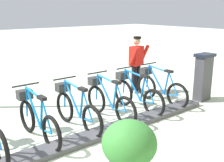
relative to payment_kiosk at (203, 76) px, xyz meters
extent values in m
plane|color=beige|center=(-0.05, 3.89, -0.67)|extent=(60.00, 60.00, 0.00)
cube|color=#47474C|center=(-0.05, 3.89, -0.62)|extent=(0.44, 6.78, 0.10)
cube|color=#38383D|center=(0.00, 0.00, -0.07)|extent=(0.28, 0.44, 1.20)
cube|color=#194C8C|center=(0.15, 0.00, 0.28)|extent=(0.03, 0.30, 0.40)
cube|color=black|center=(0.00, 0.00, 0.57)|extent=(0.36, 0.52, 0.08)
torus|color=black|center=(-0.03, 1.09, -0.33)|extent=(0.67, 0.07, 0.67)
torus|color=black|center=(1.02, 1.10, -0.33)|extent=(0.67, 0.07, 0.67)
cylinder|color=blue|center=(0.68, 1.10, -0.05)|extent=(0.60, 0.05, 0.70)
cylinder|color=blue|center=(0.34, 1.10, -0.09)|extent=(0.16, 0.05, 0.61)
cylinder|color=blue|center=(0.62, 1.10, 0.25)|extent=(0.69, 0.05, 0.11)
cylinder|color=blue|center=(0.18, 1.10, -0.36)|extent=(0.43, 0.03, 0.09)
cylinder|color=blue|center=(0.12, 1.10, -0.06)|extent=(0.33, 0.03, 0.56)
cylinder|color=blue|center=(0.99, 1.10, -0.02)|extent=(0.10, 0.04, 0.62)
cube|color=black|center=(0.28, 1.10, 0.24)|extent=(0.22, 0.10, 0.06)
cylinder|color=black|center=(0.96, 1.10, 0.33)|extent=(0.04, 0.54, 0.03)
cube|color=#2D2D2D|center=(1.07, 1.10, 0.11)|extent=(0.20, 0.28, 0.18)
torus|color=black|center=(-0.03, 1.95, -0.33)|extent=(0.67, 0.07, 0.67)
torus|color=black|center=(1.02, 1.96, -0.33)|extent=(0.67, 0.07, 0.67)
cylinder|color=blue|center=(0.68, 1.95, -0.05)|extent=(0.60, 0.05, 0.70)
cylinder|color=blue|center=(0.34, 1.95, -0.09)|extent=(0.16, 0.05, 0.61)
cylinder|color=blue|center=(0.62, 1.95, 0.25)|extent=(0.69, 0.05, 0.11)
cylinder|color=blue|center=(0.18, 1.95, -0.36)|extent=(0.43, 0.03, 0.09)
cylinder|color=blue|center=(0.12, 1.95, -0.06)|extent=(0.33, 0.03, 0.56)
cylinder|color=blue|center=(0.99, 1.96, -0.02)|extent=(0.10, 0.04, 0.62)
cube|color=black|center=(0.28, 1.95, 0.24)|extent=(0.22, 0.10, 0.06)
cylinder|color=black|center=(0.96, 1.96, 0.33)|extent=(0.04, 0.54, 0.03)
cube|color=#2D2D2D|center=(1.07, 1.96, 0.11)|extent=(0.20, 0.28, 0.18)
torus|color=black|center=(-0.03, 2.80, -0.33)|extent=(0.67, 0.07, 0.67)
torus|color=black|center=(1.02, 2.81, -0.33)|extent=(0.67, 0.07, 0.67)
cylinder|color=#1D76C2|center=(0.68, 2.81, -0.05)|extent=(0.60, 0.05, 0.70)
cylinder|color=#1D76C2|center=(0.34, 2.81, -0.09)|extent=(0.16, 0.05, 0.61)
cylinder|color=#1D76C2|center=(0.62, 2.81, 0.25)|extent=(0.69, 0.05, 0.11)
cylinder|color=#1D76C2|center=(0.18, 2.80, -0.36)|extent=(0.43, 0.03, 0.09)
cylinder|color=#1D76C2|center=(0.12, 2.80, -0.06)|extent=(0.33, 0.03, 0.56)
cylinder|color=#1D76C2|center=(0.99, 2.81, -0.02)|extent=(0.10, 0.04, 0.62)
cube|color=black|center=(0.28, 2.80, 0.24)|extent=(0.22, 0.10, 0.06)
cylinder|color=black|center=(0.96, 2.81, 0.33)|extent=(0.04, 0.54, 0.03)
cube|color=#2D2D2D|center=(1.07, 2.81, 0.11)|extent=(0.20, 0.28, 0.18)
torus|color=black|center=(-0.03, 3.66, -0.33)|extent=(0.67, 0.07, 0.67)
torus|color=black|center=(1.02, 3.66, -0.33)|extent=(0.67, 0.07, 0.67)
cylinder|color=#1B74BD|center=(0.68, 3.66, -0.05)|extent=(0.60, 0.05, 0.70)
cylinder|color=#1B74BD|center=(0.34, 3.66, -0.09)|extent=(0.16, 0.05, 0.61)
cylinder|color=#1B74BD|center=(0.62, 3.66, 0.25)|extent=(0.69, 0.05, 0.11)
cylinder|color=#1B74BD|center=(0.18, 3.66, -0.36)|extent=(0.43, 0.03, 0.09)
cylinder|color=#1B74BD|center=(0.12, 3.66, -0.06)|extent=(0.33, 0.03, 0.56)
cylinder|color=#1B74BD|center=(0.99, 3.66, -0.02)|extent=(0.10, 0.04, 0.62)
cube|color=black|center=(0.28, 3.66, 0.24)|extent=(0.22, 0.10, 0.06)
cylinder|color=black|center=(0.96, 3.66, 0.33)|extent=(0.04, 0.54, 0.03)
cube|color=#2D2D2D|center=(1.07, 3.66, 0.11)|extent=(0.20, 0.28, 0.18)
torus|color=black|center=(-0.03, 4.51, -0.33)|extent=(0.67, 0.07, 0.67)
torus|color=black|center=(1.02, 4.52, -0.33)|extent=(0.67, 0.07, 0.67)
cylinder|color=#1177BF|center=(0.68, 4.52, -0.05)|extent=(0.60, 0.05, 0.70)
cylinder|color=#1177BF|center=(0.34, 4.51, -0.09)|extent=(0.16, 0.05, 0.61)
cylinder|color=#1177BF|center=(0.62, 4.51, 0.25)|extent=(0.69, 0.05, 0.11)
cylinder|color=#1177BF|center=(0.18, 4.51, -0.36)|extent=(0.43, 0.03, 0.09)
cylinder|color=#1177BF|center=(0.12, 4.51, -0.06)|extent=(0.33, 0.03, 0.56)
cylinder|color=#1177BF|center=(0.99, 4.52, -0.02)|extent=(0.10, 0.04, 0.62)
cube|color=black|center=(0.28, 4.51, 0.24)|extent=(0.22, 0.10, 0.06)
cylinder|color=black|center=(0.96, 4.52, 0.33)|extent=(0.04, 0.54, 0.03)
cube|color=#2D2D2D|center=(1.07, 4.52, 0.11)|extent=(0.20, 0.28, 0.18)
torus|color=black|center=(-0.03, 5.36, -0.33)|extent=(0.67, 0.07, 0.67)
cube|color=white|center=(1.62, 0.79, -0.62)|extent=(0.28, 0.16, 0.10)
cube|color=white|center=(1.70, 1.03, -0.62)|extent=(0.28, 0.16, 0.10)
cylinder|color=black|center=(1.68, 0.81, -0.24)|extent=(0.15, 0.15, 0.82)
cylinder|color=black|center=(1.64, 1.00, -0.24)|extent=(0.15, 0.15, 0.82)
cube|color=red|center=(1.66, 0.91, 0.43)|extent=(0.33, 0.44, 0.56)
cylinder|color=red|center=(1.61, 0.63, 0.46)|extent=(0.35, 0.16, 0.57)
cylinder|color=red|center=(1.51, 1.14, 0.46)|extent=(0.35, 0.16, 0.57)
sphere|color=tan|center=(1.66, 0.91, 0.86)|extent=(0.22, 0.22, 0.22)
cylinder|color=black|center=(1.64, 0.90, 0.96)|extent=(0.22, 0.22, 0.06)
ellipsoid|color=#337A31|center=(-1.57, 4.12, -0.02)|extent=(0.76, 0.76, 0.64)
camera|label=1|loc=(-4.09, 6.45, 1.76)|focal=44.42mm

